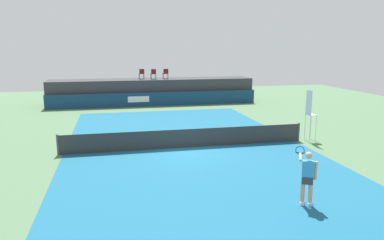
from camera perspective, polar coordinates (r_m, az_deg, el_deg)
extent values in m
plane|color=#4C704C|center=(21.49, -2.45, -2.18)|extent=(48.00, 48.00, 0.00)
cube|color=#16597A|center=(18.63, -0.84, -4.29)|extent=(12.00, 22.00, 0.00)
cube|color=navy|center=(31.60, -5.78, 3.24)|extent=(18.00, 0.20, 1.20)
cube|color=white|center=(31.35, -8.33, 3.23)|extent=(1.80, 0.02, 0.50)
cube|color=#38383D|center=(33.31, -6.16, 4.52)|extent=(18.00, 2.80, 2.20)
cylinder|color=#561919|center=(33.58, -7.60, 6.80)|extent=(0.04, 0.04, 0.44)
cylinder|color=#561919|center=(33.51, -8.28, 6.77)|extent=(0.04, 0.04, 0.44)
cylinder|color=#561919|center=(33.18, -7.47, 6.75)|extent=(0.04, 0.04, 0.44)
cylinder|color=#561919|center=(33.11, -8.16, 6.72)|extent=(0.04, 0.04, 0.44)
cube|color=#561919|center=(33.32, -7.89, 7.16)|extent=(0.48, 0.48, 0.03)
cube|color=#561919|center=(33.10, -7.84, 7.53)|extent=(0.44, 0.07, 0.42)
cylinder|color=#561919|center=(33.29, -5.77, 6.80)|extent=(0.04, 0.04, 0.44)
cylinder|color=#561919|center=(33.22, -6.46, 6.78)|extent=(0.04, 0.04, 0.44)
cylinder|color=#561919|center=(32.89, -5.65, 6.75)|extent=(0.04, 0.04, 0.44)
cylinder|color=#561919|center=(32.83, -6.35, 6.73)|extent=(0.04, 0.04, 0.44)
cube|color=#561919|center=(33.04, -6.07, 7.17)|extent=(0.46, 0.46, 0.03)
cube|color=#561919|center=(32.82, -6.01, 7.54)|extent=(0.44, 0.05, 0.42)
cylinder|color=#561919|center=(33.52, -3.89, 6.87)|extent=(0.04, 0.04, 0.44)
cylinder|color=#561919|center=(33.44, -4.57, 6.85)|extent=(0.04, 0.04, 0.44)
cylinder|color=#561919|center=(33.13, -3.74, 6.82)|extent=(0.04, 0.04, 0.44)
cylinder|color=#561919|center=(33.05, -4.43, 6.79)|extent=(0.04, 0.04, 0.44)
cube|color=#561919|center=(33.27, -4.17, 7.23)|extent=(0.47, 0.47, 0.03)
cube|color=#561919|center=(33.05, -4.10, 7.60)|extent=(0.44, 0.05, 0.42)
cylinder|color=white|center=(20.91, 18.76, -1.20)|extent=(0.04, 0.04, 1.40)
cylinder|color=white|center=(21.20, 18.03, -0.99)|extent=(0.04, 0.04, 1.40)
cylinder|color=white|center=(20.64, 17.93, -1.30)|extent=(0.04, 0.04, 1.40)
cylinder|color=white|center=(20.93, 17.20, -1.09)|extent=(0.04, 0.04, 1.40)
cube|color=white|center=(20.78, 18.10, 0.78)|extent=(0.52, 0.52, 0.03)
cube|color=white|center=(20.54, 17.78, 2.61)|extent=(0.11, 0.44, 1.33)
cube|color=#2D2D2D|center=(18.51, -0.84, -2.88)|extent=(12.40, 0.02, 0.95)
cylinder|color=#4C4C51|center=(18.34, -20.22, -3.65)|extent=(0.10, 0.10, 1.00)
cylinder|color=#4C4C51|center=(20.62, 16.29, -1.79)|extent=(0.10, 0.10, 1.00)
cube|color=white|center=(12.70, 17.87, -12.28)|extent=(0.23, 0.29, 0.10)
cylinder|color=tan|center=(12.53, 18.00, -10.35)|extent=(0.14, 0.14, 0.82)
cube|color=white|center=(12.69, 16.77, -12.24)|extent=(0.23, 0.29, 0.10)
cylinder|color=tan|center=(12.51, 16.89, -10.31)|extent=(0.14, 0.14, 0.82)
cube|color=#333338|center=(12.40, 17.54, -8.91)|extent=(0.40, 0.35, 0.24)
cube|color=#338CCC|center=(12.29, 17.64, -7.33)|extent=(0.41, 0.34, 0.56)
sphere|color=tan|center=(12.15, 17.77, -5.28)|extent=(0.22, 0.22, 0.22)
cylinder|color=tan|center=(12.31, 18.75, -7.47)|extent=(0.09, 0.09, 0.60)
cylinder|color=tan|center=(12.44, 16.56, -5.56)|extent=(0.36, 0.58, 0.14)
cylinder|color=black|center=(12.84, 16.52, -4.92)|extent=(0.28, 0.17, 0.03)
torus|color=black|center=(13.12, 16.49, -4.58)|extent=(0.28, 0.16, 0.30)
sphere|color=#D8EA33|center=(19.59, 0.80, -3.40)|extent=(0.07, 0.07, 0.07)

